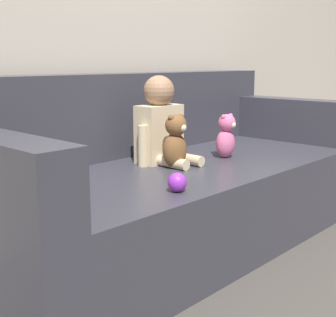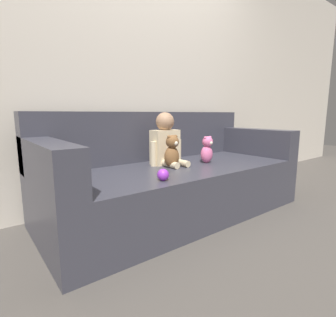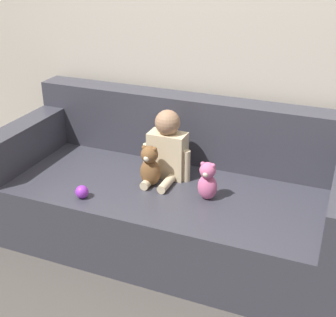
{
  "view_description": "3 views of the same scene",
  "coord_description": "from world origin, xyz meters",
  "px_view_note": "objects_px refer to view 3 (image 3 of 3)",
  "views": [
    {
      "loc": [
        -1.62,
        -1.45,
        0.87
      ],
      "look_at": [
        -0.14,
        -0.05,
        0.44
      ],
      "focal_mm": 50.0,
      "sensor_mm": 36.0,
      "label": 1
    },
    {
      "loc": [
        -1.3,
        -1.56,
        0.79
      ],
      "look_at": [
        -0.11,
        -0.03,
        0.46
      ],
      "focal_mm": 28.0,
      "sensor_mm": 36.0,
      "label": 2
    },
    {
      "loc": [
        0.89,
        -2.19,
        1.69
      ],
      "look_at": [
        0.04,
        -0.11,
        0.61
      ],
      "focal_mm": 50.0,
      "sensor_mm": 36.0,
      "label": 3
    }
  ],
  "objects_px": {
    "person_baby": "(167,149)",
    "toy_ball": "(82,192)",
    "plush_toy_side": "(207,181)",
    "teddy_bear_brown": "(150,166)",
    "couch": "(173,195)"
  },
  "relations": [
    {
      "from": "couch",
      "to": "person_baby",
      "type": "height_order",
      "value": "couch"
    },
    {
      "from": "teddy_bear_brown",
      "to": "toy_ball",
      "type": "relative_size",
      "value": 3.39
    },
    {
      "from": "person_baby",
      "to": "teddy_bear_brown",
      "type": "distance_m",
      "value": 0.15
    },
    {
      "from": "teddy_bear_brown",
      "to": "toy_ball",
      "type": "distance_m",
      "value": 0.4
    },
    {
      "from": "plush_toy_side",
      "to": "toy_ball",
      "type": "relative_size",
      "value": 3.03
    },
    {
      "from": "person_baby",
      "to": "toy_ball",
      "type": "distance_m",
      "value": 0.54
    },
    {
      "from": "couch",
      "to": "teddy_bear_brown",
      "type": "bearing_deg",
      "value": -130.11
    },
    {
      "from": "couch",
      "to": "teddy_bear_brown",
      "type": "distance_m",
      "value": 0.27
    },
    {
      "from": "plush_toy_side",
      "to": "toy_ball",
      "type": "height_order",
      "value": "plush_toy_side"
    },
    {
      "from": "teddy_bear_brown",
      "to": "toy_ball",
      "type": "xyz_separation_m",
      "value": [
        -0.28,
        -0.27,
        -0.09
      ]
    },
    {
      "from": "plush_toy_side",
      "to": "person_baby",
      "type": "bearing_deg",
      "value": 151.87
    },
    {
      "from": "person_baby",
      "to": "teddy_bear_brown",
      "type": "relative_size",
      "value": 1.67
    },
    {
      "from": "couch",
      "to": "teddy_bear_brown",
      "type": "xyz_separation_m",
      "value": [
        -0.1,
        -0.12,
        0.23
      ]
    },
    {
      "from": "person_baby",
      "to": "toy_ball",
      "type": "height_order",
      "value": "person_baby"
    },
    {
      "from": "couch",
      "to": "plush_toy_side",
      "type": "relative_size",
      "value": 9.38
    }
  ]
}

